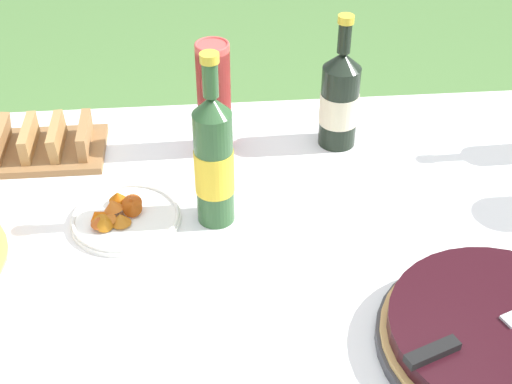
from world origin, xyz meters
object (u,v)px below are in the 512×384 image
at_px(juice_bottle_red, 340,99).
at_px(snack_plate_near, 123,216).
at_px(serving_knife, 491,328).
at_px(bread_board, 44,145).
at_px(cup_stack, 214,98).
at_px(cider_bottle_green, 214,161).
at_px(berry_tart, 501,337).

distance_m(juice_bottle_red, snack_plate_near, 0.53).
relative_size(serving_knife, bread_board, 1.38).
bearing_deg(cup_stack, juice_bottle_red, -0.26).
bearing_deg(juice_bottle_red, cider_bottle_green, -138.85).
bearing_deg(serving_knife, bread_board, 119.06).
xyz_separation_m(berry_tart, serving_knife, (-0.03, -0.01, 0.04)).
bearing_deg(cup_stack, serving_knife, -57.72).
bearing_deg(snack_plate_near, cider_bottle_green, -1.32).
distance_m(cider_bottle_green, juice_bottle_red, 0.38).
bearing_deg(snack_plate_near, berry_tart, -31.25).
distance_m(berry_tart, bread_board, 1.01).
xyz_separation_m(serving_knife, juice_bottle_red, (-0.12, 0.62, 0.05)).
height_order(berry_tart, serving_knife, serving_knife).
bearing_deg(berry_tart, cup_stack, 124.49).
relative_size(snack_plate_near, bread_board, 0.82).
xyz_separation_m(berry_tart, bread_board, (-0.80, 0.62, -0.00)).
bearing_deg(bread_board, cider_bottle_green, -34.96).
xyz_separation_m(serving_knife, cup_stack, (-0.40, 0.63, 0.06)).
distance_m(serving_knife, snack_plate_near, 0.70).
bearing_deg(cup_stack, bread_board, 178.76).
height_order(cup_stack, cider_bottle_green, cider_bottle_green).
xyz_separation_m(cup_stack, bread_board, (-0.38, 0.01, -0.10)).
bearing_deg(juice_bottle_red, cup_stack, 179.74).
distance_m(berry_tart, cider_bottle_green, 0.58).
distance_m(serving_knife, cider_bottle_green, 0.56).
relative_size(berry_tart, cup_stack, 1.53).
relative_size(serving_knife, cup_stack, 1.41).
xyz_separation_m(snack_plate_near, bread_board, (-0.19, 0.25, 0.01)).
height_order(snack_plate_near, bread_board, bread_board).
bearing_deg(juice_bottle_red, serving_knife, -78.82).
distance_m(juice_bottle_red, bread_board, 0.65).
relative_size(serving_knife, cider_bottle_green, 1.01).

